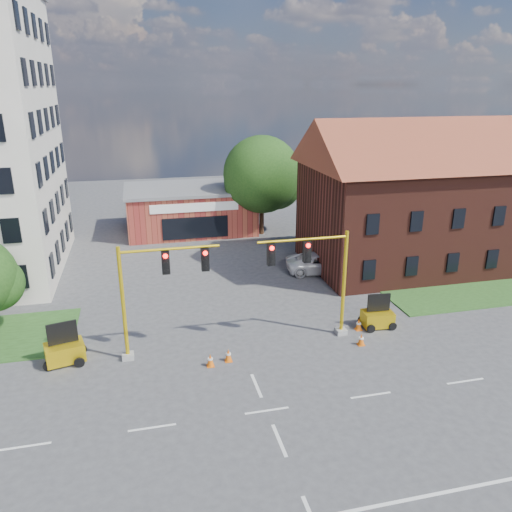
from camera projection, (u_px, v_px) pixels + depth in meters
name	position (u px, v px, depth m)	size (l,w,h in m)	color
ground	(267.00, 411.00, 22.09)	(120.00, 120.00, 0.00)	#3F3F41
grass_verge_ne	(487.00, 294.00, 34.31)	(14.00, 4.00, 0.08)	#25481B
lane_markings	(286.00, 457.00, 19.33)	(60.00, 36.00, 0.01)	silver
brick_shop	(190.00, 209.00, 48.97)	(12.40, 8.40, 4.30)	maroon
townhouse_row	(439.00, 190.00, 38.83)	(21.00, 11.00, 11.50)	#451C14
tree_large	(265.00, 177.00, 46.71)	(7.59, 7.23, 9.36)	#321F12
signal_mast_west	(155.00, 287.00, 25.38)	(5.30, 0.60, 6.20)	#9B9A95
signal_mast_east	(317.00, 273.00, 27.29)	(5.30, 0.60, 6.20)	#9B9A95
trailer_west	(65.00, 350.00, 25.75)	(2.16, 1.70, 2.17)	gold
trailer_east	(377.00, 317.00, 29.58)	(1.84, 1.30, 2.01)	gold
cone_a	(228.00, 355.00, 25.95)	(0.40, 0.40, 0.70)	#DE5B0B
cone_b	(210.00, 360.00, 25.49)	(0.40, 0.40, 0.70)	#DE5B0B
cone_c	(361.00, 339.00, 27.57)	(0.40, 0.40, 0.70)	#DE5B0B
cone_d	(359.00, 325.00, 29.27)	(0.40, 0.40, 0.70)	#DE5B0B
pickup_white	(322.00, 263.00, 38.20)	(2.53, 5.49, 1.53)	white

